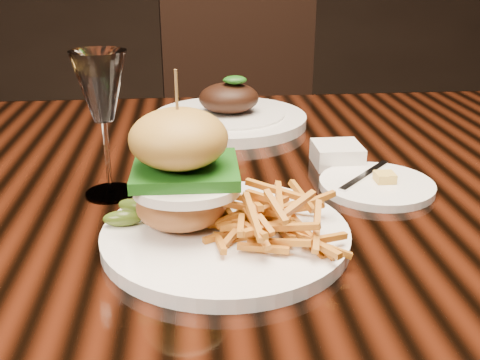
{
  "coord_description": "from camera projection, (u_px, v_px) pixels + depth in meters",
  "views": [
    {
      "loc": [
        -0.05,
        -0.69,
        1.03
      ],
      "look_at": [
        -0.0,
        -0.15,
        0.81
      ],
      "focal_mm": 42.0,
      "sensor_mm": 36.0,
      "label": 1
    }
  ],
  "objects": [
    {
      "name": "burger_plate",
      "position": [
        216.0,
        202.0,
        0.57
      ],
      "size": [
        0.26,
        0.26,
        0.18
      ],
      "rotation": [
        0.0,
        0.0,
        -0.23
      ],
      "color": "white",
      "rests_on": "dining_table"
    },
    {
      "name": "side_saucer",
      "position": [
        377.0,
        185.0,
        0.71
      ],
      "size": [
        0.15,
        0.15,
        0.02
      ],
      "rotation": [
        0.0,
        0.0,
        0.29
      ],
      "color": "white",
      "rests_on": "dining_table"
    },
    {
      "name": "far_dish",
      "position": [
        229.0,
        115.0,
        0.97
      ],
      "size": [
        0.27,
        0.27,
        0.09
      ],
      "rotation": [
        0.0,
        0.0,
        -0.1
      ],
      "color": "white",
      "rests_on": "dining_table"
    },
    {
      "name": "dining_table",
      "position": [
        231.0,
        229.0,
        0.78
      ],
      "size": [
        1.6,
        0.9,
        0.75
      ],
      "color": "black",
      "rests_on": "ground"
    },
    {
      "name": "wine_glass",
      "position": [
        101.0,
        92.0,
        0.65
      ],
      "size": [
        0.07,
        0.07,
        0.18
      ],
      "color": "white",
      "rests_on": "dining_table"
    },
    {
      "name": "chair_far",
      "position": [
        246.0,
        130.0,
        1.66
      ],
      "size": [
        0.51,
        0.51,
        0.95
      ],
      "rotation": [
        0.0,
        0.0,
        0.11
      ],
      "color": "black",
      "rests_on": "ground"
    },
    {
      "name": "ramekin",
      "position": [
        337.0,
        155.0,
        0.79
      ],
      "size": [
        0.08,
        0.08,
        0.03
      ],
      "primitive_type": "cube",
      "rotation": [
        0.0,
        0.0,
        -0.27
      ],
      "color": "white",
      "rests_on": "dining_table"
    }
  ]
}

